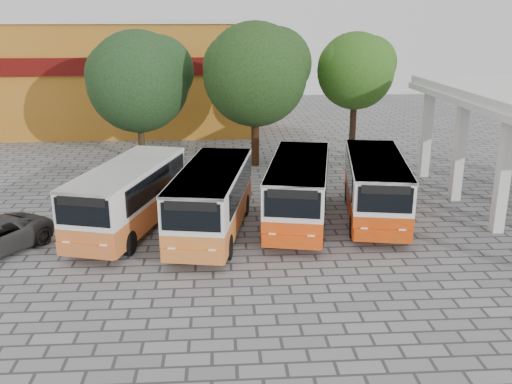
{
  "coord_description": "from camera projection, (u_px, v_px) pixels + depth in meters",
  "views": [
    {
      "loc": [
        -3.46,
        -19.41,
        8.45
      ],
      "look_at": [
        -1.97,
        3.14,
        1.5
      ],
      "focal_mm": 40.0,
      "sensor_mm": 36.0,
      "label": 1
    }
  ],
  "objects": [
    {
      "name": "bus_centre_left",
      "position": [
        212.0,
        197.0,
        22.74
      ],
      "size": [
        3.58,
        7.89,
        2.73
      ],
      "rotation": [
        0.0,
        0.0,
        -0.18
      ],
      "color": "orange",
      "rests_on": "ground"
    },
    {
      "name": "tree_right",
      "position": [
        356.0,
        68.0,
        33.62
      ],
      "size": [
        4.77,
        4.55,
        7.68
      ],
      "color": "#3D281B",
      "rests_on": "ground"
    },
    {
      "name": "bus_far_left",
      "position": [
        129.0,
        194.0,
        23.16
      ],
      "size": [
        4.24,
        7.99,
        2.72
      ],
      "rotation": [
        0.0,
        0.0,
        -0.27
      ],
      "color": "orange",
      "rests_on": "ground"
    },
    {
      "name": "shophouse_block",
      "position": [
        120.0,
        75.0,
        44.08
      ],
      "size": [
        20.4,
        10.4,
        8.3
      ],
      "color": "#AD6A1B",
      "rests_on": "ground"
    },
    {
      "name": "bus_far_right",
      "position": [
        375.0,
        184.0,
        24.57
      ],
      "size": [
        3.56,
        7.83,
        2.71
      ],
      "rotation": [
        0.0,
        0.0,
        -0.18
      ],
      "color": "#CD3D07",
      "rests_on": "ground"
    },
    {
      "name": "tree_left",
      "position": [
        139.0,
        78.0,
        33.77
      ],
      "size": [
        6.35,
        6.05,
        7.81
      ],
      "color": "#402E1A",
      "rests_on": "ground"
    },
    {
      "name": "bus_centre_right",
      "position": [
        299.0,
        187.0,
        24.01
      ],
      "size": [
        3.76,
        7.93,
        2.73
      ],
      "rotation": [
        0.0,
        0.0,
        -0.2
      ],
      "color": "#E3440A",
      "rests_on": "ground"
    },
    {
      "name": "tree_middle",
      "position": [
        257.0,
        71.0,
        32.39
      ],
      "size": [
        6.24,
        5.94,
        8.3
      ],
      "color": "#371E0F",
      "rests_on": "ground"
    },
    {
      "name": "ground",
      "position": [
        314.0,
        254.0,
        21.22
      ],
      "size": [
        90.0,
        90.0,
        0.0
      ],
      "primitive_type": "plane",
      "color": "slate",
      "rests_on": "ground"
    }
  ]
}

